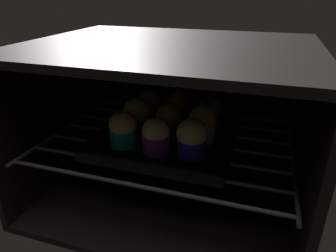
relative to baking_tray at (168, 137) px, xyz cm
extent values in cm
cube|color=black|center=(0.00, 0.88, -15.44)|extent=(59.00, 47.00, 1.50)
cube|color=black|center=(0.00, 0.88, 20.06)|extent=(59.00, 47.00, 1.50)
cube|color=black|center=(0.00, 23.63, 2.31)|extent=(59.00, 1.50, 34.00)
cube|color=black|center=(-28.75, 0.88, 2.31)|extent=(1.50, 47.00, 34.00)
cube|color=black|center=(28.75, 0.88, 2.31)|extent=(1.50, 47.00, 34.00)
cylinder|color=#4C494C|center=(0.00, -18.12, -1.09)|extent=(54.00, 0.80, 0.80)
cylinder|color=#4C494C|center=(0.00, -11.79, -1.09)|extent=(54.00, 0.80, 0.80)
cylinder|color=#4C494C|center=(0.00, -5.45, -1.09)|extent=(54.00, 0.80, 0.80)
cylinder|color=#4C494C|center=(0.00, 0.88, -1.09)|extent=(54.00, 0.80, 0.80)
cylinder|color=#4C494C|center=(0.00, 7.21, -1.09)|extent=(54.00, 0.80, 0.80)
cylinder|color=#4C494C|center=(0.00, 13.55, -1.09)|extent=(54.00, 0.80, 0.80)
cylinder|color=#4C494C|center=(0.00, 19.88, -1.09)|extent=(54.00, 0.80, 0.80)
cylinder|color=#4C494C|center=(-27.00, 0.88, -1.09)|extent=(0.80, 42.00, 0.80)
cylinder|color=#4C494C|center=(27.00, 0.88, -1.09)|extent=(0.80, 42.00, 0.80)
cube|color=black|center=(0.00, 0.00, -0.09)|extent=(29.71, 29.71, 1.20)
cube|color=black|center=(0.00, -14.46, 1.01)|extent=(29.71, 0.80, 1.00)
cube|color=black|center=(0.00, 14.46, 1.01)|extent=(29.71, 0.80, 1.00)
cube|color=black|center=(-14.46, 0.00, 1.01)|extent=(0.80, 29.71, 1.00)
cube|color=black|center=(14.46, 0.00, 1.01)|extent=(0.80, 29.71, 1.00)
cylinder|color=#0C8C84|center=(-7.50, -7.24, 2.41)|extent=(5.75, 5.75, 3.80)
sphere|color=#DBBC60|center=(-7.50, -7.24, 5.14)|extent=(5.85, 5.85, 5.85)
sphere|color=#19511E|center=(-7.74, -7.62, 7.44)|extent=(1.66, 1.66, 1.66)
cylinder|color=#7A238C|center=(-0.21, -7.83, 2.41)|extent=(5.75, 5.75, 3.80)
sphere|color=#E0CC7A|center=(-0.21, -7.83, 5.09)|extent=(5.60, 5.60, 5.60)
sphere|color=#19511E|center=(-0.51, -7.66, 7.15)|extent=(1.75, 1.75, 1.75)
cylinder|color=#1928B7|center=(7.25, -7.22, 2.41)|extent=(5.75, 5.75, 3.80)
sphere|color=#E0CC7A|center=(7.25, -7.22, 5.33)|extent=(6.17, 6.17, 6.17)
sphere|color=#19511E|center=(6.87, -6.75, 7.04)|extent=(1.61, 1.61, 1.61)
cylinder|color=#0C8C84|center=(-7.49, 0.09, 2.41)|extent=(5.75, 5.75, 3.80)
sphere|color=#DBBC60|center=(-7.49, 0.09, 5.33)|extent=(6.31, 6.31, 6.31)
sphere|color=#19511E|center=(-7.41, 0.08, 7.45)|extent=(1.79, 1.79, 1.79)
cylinder|color=red|center=(0.27, 0.25, 2.41)|extent=(5.75, 5.75, 3.80)
sphere|color=gold|center=(0.27, 0.25, 4.99)|extent=(5.78, 5.78, 5.78)
cylinder|color=silver|center=(7.77, 0.15, 2.41)|extent=(5.75, 5.75, 3.80)
sphere|color=#E0CC7A|center=(7.77, 0.15, 5.32)|extent=(6.12, 6.12, 6.12)
sphere|color=#28702D|center=(9.02, 0.45, 7.78)|extent=(1.71, 1.71, 1.71)
cylinder|color=silver|center=(-7.38, 7.62, 2.41)|extent=(5.75, 5.75, 3.80)
sphere|color=#E0CC7A|center=(-7.38, 7.62, 5.08)|extent=(5.51, 5.51, 5.51)
sphere|color=#28702D|center=(-6.66, 8.29, 7.40)|extent=(1.83, 1.83, 1.83)
cylinder|color=#1928B7|center=(0.32, 7.86, 2.41)|extent=(5.75, 5.75, 3.80)
sphere|color=gold|center=(0.32, 7.86, 5.41)|extent=(5.54, 5.54, 5.54)
sphere|color=#19511E|center=(-0.45, 8.25, 7.50)|extent=(2.53, 2.53, 2.53)
cylinder|color=#1928B7|center=(7.86, 7.63, 2.41)|extent=(5.75, 5.75, 3.80)
sphere|color=gold|center=(7.86, 7.63, 5.01)|extent=(5.66, 5.66, 5.66)
sphere|color=#19511E|center=(7.65, 6.67, 7.13)|extent=(2.43, 2.43, 2.43)
camera|label=1|loc=(19.35, -59.58, 31.28)|focal=32.86mm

